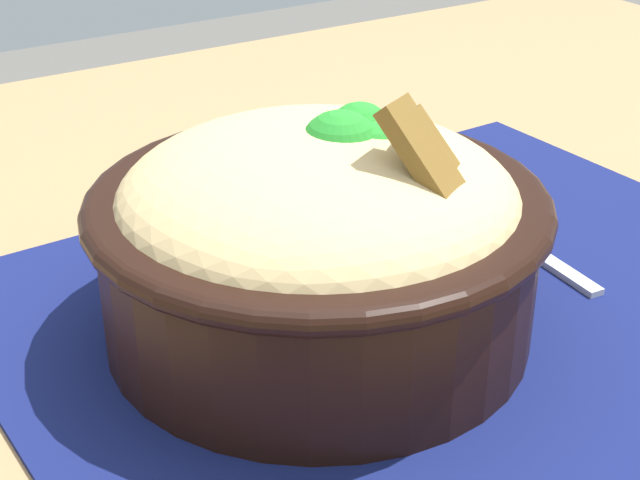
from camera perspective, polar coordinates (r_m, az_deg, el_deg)
table at (r=0.53m, az=3.01°, el=-9.61°), size 1.21×0.93×0.72m
placemat at (r=0.51m, az=5.35°, el=-3.27°), size 0.44×0.34×0.00m
bowl at (r=0.45m, az=0.06°, el=0.40°), size 0.25×0.25×0.13m
fork at (r=0.57m, az=11.42°, el=-0.03°), size 0.02×0.12×0.00m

